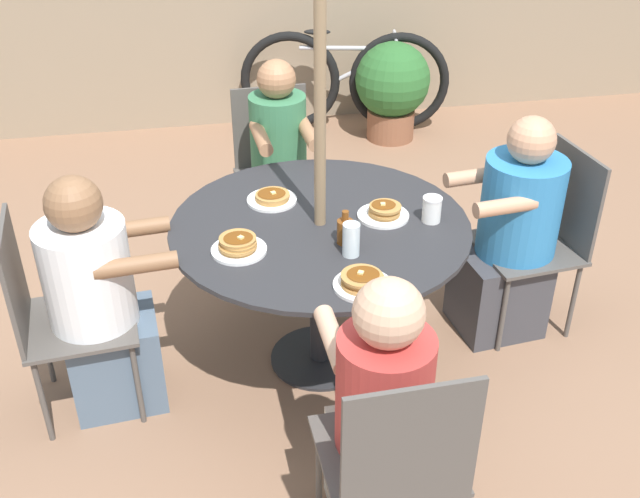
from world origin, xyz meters
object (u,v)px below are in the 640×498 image
Objects in this scene: patio_chair_north at (545,231)px; diner_east at (280,172)px; patio_table at (320,246)px; drinking_glass_a at (351,240)px; diner_west at (380,421)px; syrup_bottle at (345,231)px; patio_chair_east at (274,162)px; patio_chair_south at (54,310)px; pancake_plate_d at (384,213)px; diner_south at (101,307)px; pancake_plate_a at (272,198)px; potted_shrub at (392,86)px; bicycle at (345,81)px; patio_chair_west at (396,458)px; coffee_cup at (432,209)px; diner_north at (511,239)px; pancake_plate_c at (238,246)px; pancake_plate_b at (363,281)px.

patio_chair_north is 0.80× the size of diner_east.
patio_table is 1.13m from patio_chair_north.
drinking_glass_a is at bearing 92.87° from diner_east.
diner_west is 0.83m from syrup_bottle.
patio_chair_south is at bearing 46.37° from patio_chair_east.
patio_chair_south reaches higher than pancake_plate_d.
diner_south is at bearing 89.64° from patio_chair_north.
pancake_plate_d is (0.45, -0.24, 0.01)m from pancake_plate_a.
potted_shrub is (0.97, 2.76, -0.40)m from drinking_glass_a.
pancake_plate_d is at bearing 88.63° from diner_south.
diner_west is at bearing 48.43° from patio_chair_south.
diner_west is 1.46× the size of potted_shrub.
bicycle is at bearing 77.85° from diner_west.
diner_west is at bearing 89.56° from patio_chair_east.
bicycle is (0.65, 3.01, -0.42)m from drinking_glass_a.
patio_chair_south is 1.43m from pancake_plate_d.
patio_chair_west is 6.65× the size of drinking_glass_a.
coffee_cup is at bearing 110.96° from patio_chair_east.
patio_chair_east is 1.43m from drinking_glass_a.
potted_shrub is (1.08, 1.54, -0.13)m from diner_east.
syrup_bottle is (1.19, -0.08, 0.28)m from patio_chair_south.
diner_north is 0.72m from pancake_plate_d.
patio_table is 5.74× the size of pancake_plate_d.
patio_chair_north is at bearing -5.24° from pancake_plate_a.
pancake_plate_a is 0.30× the size of potted_shrub.
coffee_cup is at bearing 103.72° from diner_north.
patio_chair_south is at bearing 89.61° from patio_chair_north.
potted_shrub is at bearing -130.68° from patio_chair_east.
patio_chair_east is at bearing 76.16° from pancake_plate_c.
patio_chair_east is 4.11× the size of pancake_plate_c.
diner_north reaches higher than pancake_plate_d.
pancake_plate_b is at bearing -82.74° from patio_table.
diner_east is at bearing 133.74° from diner_south.
patio_chair_north is at bearing 141.98° from diner_east.
pancake_plate_c reaches higher than pancake_plate_b.
diner_east reaches higher than diner_south.
pancake_plate_a is 0.14× the size of bicycle.
patio_table is 5.74× the size of pancake_plate_b.
drinking_glass_a is (-0.40, -0.20, 0.01)m from coffee_cup.
patio_chair_east is at bearing 90.52° from diner_west.
drinking_glass_a is at bearing 107.03° from diner_north.
diner_south reaches higher than pancake_plate_c.
bicycle is at bearing 144.40° from diner_south.
diner_south is 7.92× the size of drinking_glass_a.
patio_chair_east is 1.33m from coffee_cup.
patio_chair_west is 3.76m from potted_shrub.
diner_north is 1.09m from pancake_plate_b.
bicycle is (-0.21, 2.64, -0.11)m from diner_north.
drinking_glass_a reaches higher than pancake_plate_b.
diner_west reaches higher than syrup_bottle.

